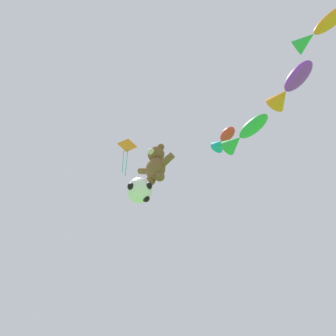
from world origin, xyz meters
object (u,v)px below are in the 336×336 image
fish_kite_crimson (223,139)px  fish_kite_emerald (243,135)px  teddy_bear_kite (156,164)px  diamond_kite (127,148)px  fish_kite_tangerine (318,31)px  soccer_ball_kite (140,190)px  fish_kite_violet (289,88)px

fish_kite_crimson → fish_kite_emerald: (1.12, -0.70, -0.96)m
teddy_bear_kite → diamond_kite: size_ratio=0.72×
fish_kite_crimson → fish_kite_emerald: fish_kite_crimson is taller
teddy_bear_kite → diamond_kite: bearing=172.0°
teddy_bear_kite → fish_kite_emerald: teddy_bear_kite is taller
fish_kite_crimson → fish_kite_tangerine: fish_kite_crimson is taller
fish_kite_crimson → diamond_kite: (-4.88, -1.49, 1.10)m
soccer_ball_kite → diamond_kite: diamond_kite is taller
fish_kite_crimson → fish_kite_violet: size_ratio=0.83×
fish_kite_crimson → diamond_kite: size_ratio=0.55×
soccer_ball_kite → fish_kite_emerald: 4.71m
fish_kite_emerald → fish_kite_violet: (2.16, -1.16, -0.04)m
fish_kite_emerald → fish_kite_violet: 2.45m
fish_kite_crimson → diamond_kite: bearing=-163.1°
fish_kite_violet → fish_kite_tangerine: size_ratio=1.03×
fish_kite_violet → diamond_kite: size_ratio=0.66×
fish_kite_emerald → diamond_kite: bearing=-172.5°
soccer_ball_kite → fish_kite_crimson: size_ratio=0.77×
fish_kite_violet → fish_kite_tangerine: fish_kite_tangerine is taller
teddy_bear_kite → soccer_ball_kite: (-0.55, -0.28, -1.26)m
fish_kite_emerald → fish_kite_tangerine: (3.54, -1.91, 0.85)m
soccer_ball_kite → fish_kite_crimson: 4.56m
fish_kite_crimson → diamond_kite: 5.22m
fish_kite_crimson → fish_kite_tangerine: size_ratio=0.86×
fish_kite_violet → fish_kite_tangerine: bearing=-28.6°
fish_kite_crimson → fish_kite_violet: bearing=-29.6°
fish_kite_crimson → fish_kite_violet: (3.28, -1.86, -1.01)m
soccer_ball_kite → fish_kite_emerald: bearing=18.7°
teddy_bear_kite → fish_kite_violet: size_ratio=1.09×
fish_kite_emerald → fish_kite_tangerine: bearing=-28.4°
soccer_ball_kite → fish_kite_violet: fish_kite_violet is taller
soccer_ball_kite → diamond_kite: bearing=161.4°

